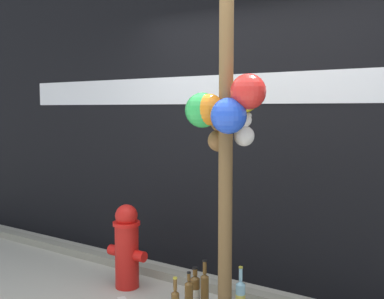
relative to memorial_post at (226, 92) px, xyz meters
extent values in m
cube|color=black|center=(-0.20, 1.01, -0.01)|extent=(10.00, 0.20, 3.37)
cube|color=silver|center=(-0.38, 0.91, 0.06)|extent=(5.48, 0.01, 0.26)
cube|color=gray|center=(-0.20, 0.58, -1.66)|extent=(8.00, 0.12, 0.08)
cylinder|color=brown|center=(-0.01, 0.02, -0.23)|extent=(0.10, 0.10, 2.94)
sphere|color=blue|center=(0.09, -0.13, -0.16)|extent=(0.24, 0.24, 0.24)
sphere|color=yellow|center=(0.06, 0.13, -0.03)|extent=(0.23, 0.23, 0.23)
sphere|color=red|center=(0.19, -0.06, -0.01)|extent=(0.23, 0.23, 0.23)
sphere|color=green|center=(-0.17, -0.04, -0.13)|extent=(0.24, 0.24, 0.24)
sphere|color=orange|center=(-0.11, -0.04, -0.12)|extent=(0.22, 0.22, 0.22)
sphere|color=brown|center=(-0.12, 0.11, -0.34)|extent=(0.16, 0.16, 0.16)
sphere|color=brown|center=(-0.12, 0.11, -0.22)|extent=(0.12, 0.12, 0.12)
sphere|color=brown|center=(-0.16, 0.11, -0.19)|extent=(0.05, 0.05, 0.05)
sphere|color=brown|center=(-0.08, 0.11, -0.19)|extent=(0.05, 0.05, 0.05)
sphere|color=brown|center=(-0.12, 0.06, -0.22)|extent=(0.04, 0.04, 0.04)
sphere|color=silver|center=(0.07, 0.13, -0.31)|extent=(0.14, 0.14, 0.14)
sphere|color=silver|center=(0.07, 0.13, -0.19)|extent=(0.10, 0.10, 0.10)
sphere|color=silver|center=(0.04, 0.13, -0.16)|extent=(0.04, 0.04, 0.04)
sphere|color=silver|center=(0.11, 0.13, -0.16)|extent=(0.04, 0.04, 0.04)
sphere|color=#9D9992|center=(0.07, 0.09, -0.19)|extent=(0.04, 0.04, 0.04)
cylinder|color=red|center=(-1.13, 0.23, -1.42)|extent=(0.21, 0.21, 0.56)
cylinder|color=red|center=(-1.13, 0.23, -1.12)|extent=(0.24, 0.24, 0.03)
sphere|color=red|center=(-1.13, 0.23, -1.05)|extent=(0.20, 0.20, 0.20)
cylinder|color=red|center=(-1.28, 0.23, -1.39)|extent=(0.09, 0.09, 0.09)
cylinder|color=red|center=(-0.97, 0.23, -1.39)|extent=(0.09, 0.09, 0.09)
cone|color=brown|center=(-0.33, 0.03, -1.42)|extent=(0.06, 0.06, 0.03)
cylinder|color=brown|center=(-0.33, 0.03, -1.38)|extent=(0.03, 0.03, 0.06)
cylinder|color=black|center=(-0.33, 0.03, -1.34)|extent=(0.03, 0.03, 0.01)
cone|color=#93CCE0|center=(-0.12, 0.21, -1.48)|extent=(0.06, 0.06, 0.03)
cylinder|color=#93CCE0|center=(-0.12, 0.21, -1.44)|extent=(0.03, 0.03, 0.05)
cylinder|color=black|center=(-0.12, 0.21, -1.41)|extent=(0.03, 0.03, 0.01)
cylinder|color=brown|center=(-0.28, 0.18, -1.55)|extent=(0.06, 0.06, 0.29)
cone|color=brown|center=(-0.28, 0.18, -1.40)|extent=(0.06, 0.06, 0.03)
cylinder|color=brown|center=(-0.28, 0.18, -1.34)|extent=(0.03, 0.03, 0.10)
cylinder|color=black|center=(-0.28, 0.18, -1.28)|extent=(0.03, 0.03, 0.01)
cone|color=brown|center=(-0.31, -0.17, -1.41)|extent=(0.06, 0.06, 0.02)
cylinder|color=brown|center=(-0.31, -0.17, -1.36)|extent=(0.03, 0.03, 0.08)
cylinder|color=gold|center=(-0.31, -0.17, -1.31)|extent=(0.03, 0.03, 0.01)
cone|color=#93CCE0|center=(-0.02, 0.28, -1.43)|extent=(0.07, 0.07, 0.03)
cylinder|color=#93CCE0|center=(-0.02, 0.28, -1.37)|extent=(0.03, 0.03, 0.10)
cylinder|color=gold|center=(-0.02, 0.28, -1.31)|extent=(0.03, 0.03, 0.01)
cylinder|color=brown|center=(-0.38, 0.20, -1.57)|extent=(0.08, 0.08, 0.24)
cone|color=brown|center=(-0.38, 0.20, -1.44)|extent=(0.08, 0.08, 0.03)
cylinder|color=brown|center=(-0.38, 0.20, -1.40)|extent=(0.04, 0.04, 0.05)
cylinder|color=silver|center=(-0.38, 0.20, -1.57)|extent=(0.08, 0.08, 0.08)
cylinder|color=black|center=(-0.38, 0.20, -1.37)|extent=(0.04, 0.04, 0.01)
camera|label=1|loc=(1.54, -2.72, -0.11)|focal=42.78mm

